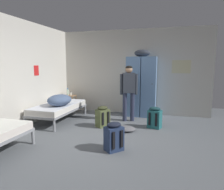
# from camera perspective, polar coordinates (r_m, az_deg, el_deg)

# --- Properties ---
(ground_plane) EXTENTS (8.42, 8.42, 0.00)m
(ground_plane) POSITION_cam_1_polar(r_m,az_deg,el_deg) (4.44, -0.97, -12.72)
(ground_plane) COLOR slate
(room_backdrop) EXTENTS (4.92, 5.32, 2.74)m
(room_backdrop) POSITION_cam_1_polar(r_m,az_deg,el_deg) (5.80, -9.17, 6.07)
(room_backdrop) COLOR beige
(room_backdrop) RESTS_ON ground_plane
(locker_bank) EXTENTS (0.90, 0.55, 2.07)m
(locker_bank) POSITION_cam_1_polar(r_m,az_deg,el_deg) (6.39, 8.32, 2.70)
(locker_bank) COLOR #6B93C6
(locker_bank) RESTS_ON ground_plane
(shelf_unit) EXTENTS (0.38, 0.30, 0.57)m
(shelf_unit) POSITION_cam_1_polar(r_m,az_deg,el_deg) (7.15, -11.81, -1.83)
(shelf_unit) COLOR #99704C
(shelf_unit) RESTS_ON ground_plane
(bed_left_rear) EXTENTS (0.90, 1.90, 0.49)m
(bed_left_rear) POSITION_cam_1_polar(r_m,az_deg,el_deg) (6.04, -14.82, -3.49)
(bed_left_rear) COLOR gray
(bed_left_rear) RESTS_ON ground_plane
(bedding_heap) EXTENTS (0.61, 0.77, 0.30)m
(bedding_heap) POSITION_cam_1_polar(r_m,az_deg,el_deg) (5.77, -14.58, -1.38)
(bedding_heap) COLOR slate
(bedding_heap) RESTS_ON bed_left_rear
(person_traveler) EXTENTS (0.48, 0.30, 1.58)m
(person_traveler) POSITION_cam_1_polar(r_m,az_deg,el_deg) (5.74, 4.75, 1.96)
(person_traveler) COLOR #2D334C
(person_traveler) RESTS_ON ground_plane
(water_bottle) EXTENTS (0.07, 0.07, 0.24)m
(water_bottle) POSITION_cam_1_polar(r_m,az_deg,el_deg) (7.16, -12.38, 0.84)
(water_bottle) COLOR silver
(water_bottle) RESTS_ON shelf_unit
(lotion_bottle) EXTENTS (0.05, 0.05, 0.14)m
(lotion_bottle) POSITION_cam_1_polar(r_m,az_deg,el_deg) (7.04, -11.53, 0.35)
(lotion_bottle) COLOR white
(lotion_bottle) RESTS_ON shelf_unit
(backpack_olive) EXTENTS (0.41, 0.41, 0.55)m
(backpack_olive) POSITION_cam_1_polar(r_m,az_deg,el_deg) (5.31, -2.71, -6.19)
(backpack_olive) COLOR #566038
(backpack_olive) RESTS_ON ground_plane
(backpack_navy) EXTENTS (0.42, 0.42, 0.55)m
(backpack_navy) POSITION_cam_1_polar(r_m,az_deg,el_deg) (3.89, 0.45, -11.75)
(backpack_navy) COLOR navy
(backpack_navy) RESTS_ON ground_plane
(backpack_teal) EXTENTS (0.37, 0.39, 0.55)m
(backpack_teal) POSITION_cam_1_polar(r_m,az_deg,el_deg) (5.33, 11.98, -6.33)
(backpack_teal) COLOR #23666B
(backpack_teal) RESTS_ON ground_plane
(clothes_pile_grey) EXTENTS (0.46, 0.40, 0.11)m
(clothes_pile_grey) POSITION_cam_1_polar(r_m,az_deg,el_deg) (5.03, 4.02, -9.46)
(clothes_pile_grey) COLOR slate
(clothes_pile_grey) RESTS_ON ground_plane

